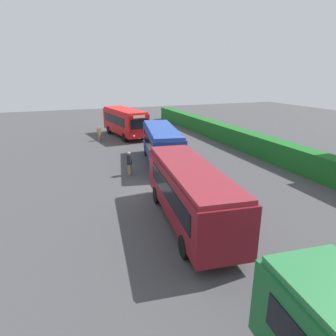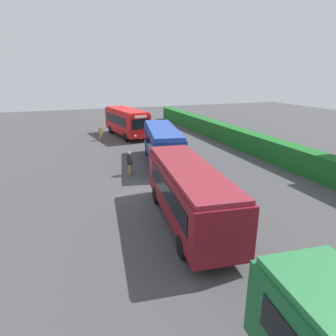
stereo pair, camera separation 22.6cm
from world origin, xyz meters
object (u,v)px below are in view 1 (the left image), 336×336
bus_blue (162,143)px  person_left (99,133)px  bus_maroon (190,191)px  bus_red (125,121)px  person_center (129,163)px

bus_blue → person_left: 11.68m
bus_blue → bus_maroon: bus_blue is taller
bus_blue → person_left: (-11.05, -3.67, -0.93)m
bus_red → person_center: (14.17, -2.94, -0.94)m
bus_blue → person_left: bearing=30.1°
bus_red → bus_maroon: bus_red is taller
bus_maroon → person_center: 8.67m
bus_maroon → person_left: bus_maroon is taller
bus_blue → person_center: size_ratio=5.06×
bus_red → bus_blue: bus_red is taller
bus_red → person_left: 3.62m
bus_blue → bus_maroon: size_ratio=0.97×
bus_red → person_center: 14.50m
bus_maroon → person_center: (-8.57, -1.06, -0.81)m
bus_maroon → person_left: (-21.62, -1.40, -0.93)m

